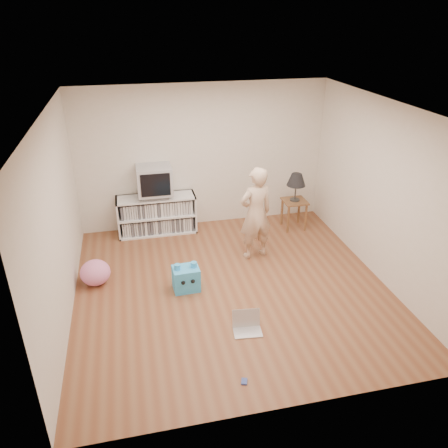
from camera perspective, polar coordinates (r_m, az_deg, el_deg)
ground at (r=6.53m, az=0.96°, el=-8.17°), size 4.50×4.50×0.00m
walls at (r=5.89m, az=1.06°, el=2.30°), size 4.52×4.52×2.60m
ceiling at (r=5.49m, az=1.17°, el=14.78°), size 4.50×4.50×0.01m
media_unit at (r=8.01m, az=-8.76°, el=1.28°), size 1.40×0.45×0.70m
dvd_deck at (r=7.84m, az=-8.94°, el=3.78°), size 0.45×0.35×0.07m
crt_tv at (r=7.73m, az=-9.09°, el=5.72°), size 0.60×0.53×0.50m
side_table at (r=8.14m, az=9.16°, el=2.20°), size 0.42×0.42×0.55m
table_lamp at (r=7.95m, az=9.43°, el=5.65°), size 0.34×0.34×0.52m
person at (r=6.95m, az=4.16°, el=1.37°), size 0.63×0.48×1.55m
laptop at (r=5.73m, az=3.00°, el=-13.02°), size 0.38×0.32×0.25m
playing_cards at (r=5.12m, az=2.66°, el=-19.85°), size 0.09×0.11×0.02m
plush_blue at (r=6.40m, az=-4.97°, el=-7.07°), size 0.39×0.34×0.44m
plush_pink at (r=6.78m, az=-16.47°, el=-6.11°), size 0.57×0.57×0.38m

